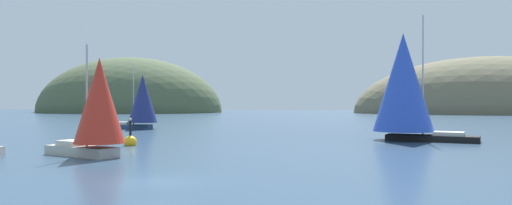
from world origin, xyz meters
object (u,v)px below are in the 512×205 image
sailboat_scarlet_sail (97,106)px  sailboat_navy_sail (142,101)px  channel_buoy (130,141)px  sailboat_blue_spinnaker (404,84)px

sailboat_scarlet_sail → sailboat_navy_sail: 33.66m
sailboat_navy_sail → channel_buoy: 25.13m
sailboat_blue_spinnaker → sailboat_scarlet_sail: size_ratio=1.55×
sailboat_scarlet_sail → sailboat_navy_sail: bearing=105.3°
sailboat_scarlet_sail → sailboat_navy_sail: sailboat_navy_sail is taller
sailboat_blue_spinnaker → sailboat_navy_sail: bearing=155.1°
sailboat_scarlet_sail → channel_buoy: (-1.13, 8.82, -3.16)m
sailboat_navy_sail → sailboat_blue_spinnaker: bearing=-24.9°
sailboat_scarlet_sail → channel_buoy: size_ratio=2.96×
sailboat_blue_spinnaker → sailboat_navy_sail: sailboat_blue_spinnaker is taller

